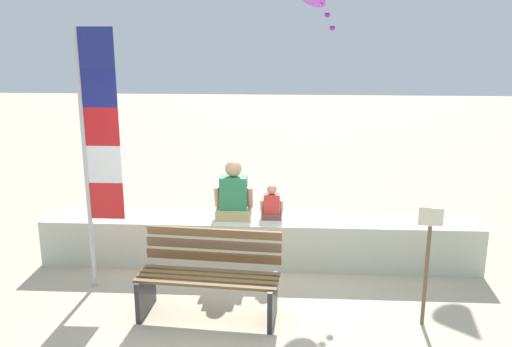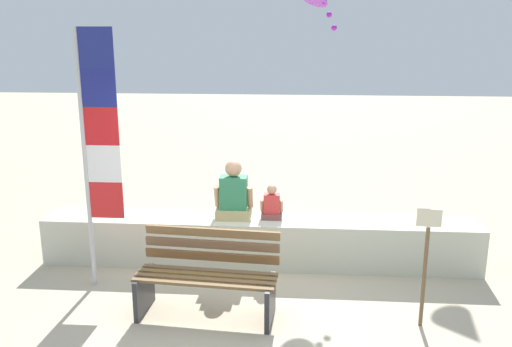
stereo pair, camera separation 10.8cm
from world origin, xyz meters
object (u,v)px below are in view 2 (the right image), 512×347
person_adult (234,195)px  flag_banner (96,140)px  park_bench (207,278)px  sign_post (426,258)px  person_child (272,205)px

person_adult → flag_banner: bearing=-150.3°
park_bench → sign_post: (2.23, -0.10, 0.34)m
flag_banner → person_adult: bearing=29.7°
park_bench → flag_banner: flag_banner is taller
person_child → sign_post: sign_post is taller
park_bench → person_adult: size_ratio=2.02×
person_child → sign_post: size_ratio=0.35×
flag_banner → sign_post: (3.56, -0.66, -1.02)m
park_bench → sign_post: size_ratio=1.21×
person_adult → person_child: 0.51m
park_bench → person_adult: (0.13, 1.39, 0.50)m
person_child → flag_banner: bearing=-156.9°
person_adult → person_child: bearing=0.0°
person_child → flag_banner: size_ratio=0.15×
park_bench → person_child: (0.62, 1.39, 0.37)m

